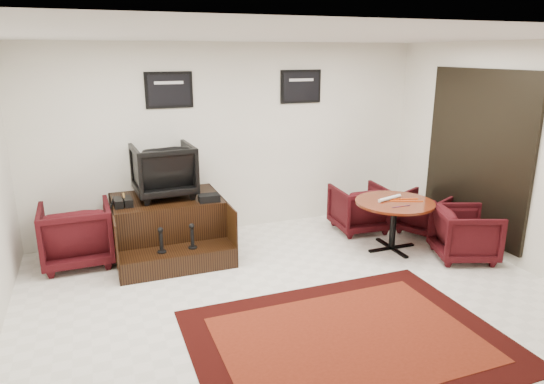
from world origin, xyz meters
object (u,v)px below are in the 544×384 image
Objects in this scene: shine_podium at (169,227)px; table_chair_window at (425,211)px; shine_chair at (163,168)px; table_chair_back at (359,206)px; meeting_table at (394,207)px; table_chair_corner at (465,231)px; armchair_side at (76,231)px.

shine_podium is 2.18× the size of table_chair_window.
shine_chair is 1.04× the size of table_chair_back.
table_chair_corner reaches higher than meeting_table.
meeting_table reaches higher than table_chair_window.
meeting_table is 0.94m from table_chair_window.
table_chair_back reaches higher than table_chair_window.
shine_chair is 3.19m from meeting_table.
shine_chair is at bearing 90.00° from shine_podium.
table_chair_window is (4.92, -0.68, -0.10)m from armchair_side.
meeting_table is at bearing 164.36° from armchair_side.
meeting_table is at bearing 155.12° from shine_chair.
table_chair_back is (4.04, -0.22, -0.05)m from armchair_side.
armchair_side is at bearing 1.03° from table_chair_back.
shine_chair is 1.38m from armchair_side.
shine_podium is at bearing 87.06° from shine_chair.
shine_chair is 3.91m from table_chair_window.
table_chair_window is (3.74, -0.65, -0.00)m from shine_podium.
table_chair_window is at bearing 156.23° from table_chair_back.
armchair_side is at bearing 91.25° from table_chair_corner.
shine_podium is at bearing 86.08° from table_chair_corner.
shine_podium reaches higher than meeting_table.
armchair_side is 1.16× the size of table_chair_corner.
table_chair_window is at bearing 164.96° from shine_chair.
table_chair_back is at bearing 93.32° from meeting_table.
shine_chair reaches higher than shine_podium.
armchair_side is (-1.17, -0.12, -0.71)m from shine_chair.
table_chair_corner is (3.63, -1.63, 0.03)m from shine_podium.
table_chair_window is (3.74, -0.80, -0.81)m from shine_chair.
armchair_side reaches higher than shine_podium.
table_chair_corner reaches higher than shine_podium.
armchair_side reaches higher than table_chair_back.
shine_podium is 2.88m from table_chair_back.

